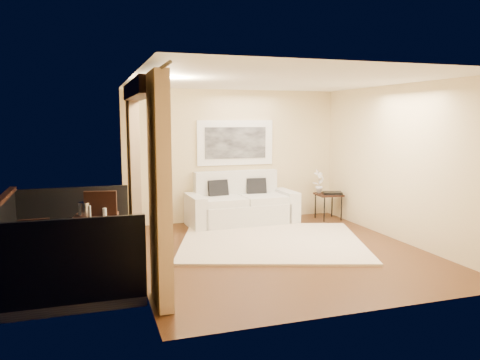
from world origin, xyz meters
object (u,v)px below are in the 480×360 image
sofa (241,205)px  side_table (329,196)px  balcony_chair_far (102,220)px  ice_bucket (84,209)px  bistro_table (95,221)px  balcony_chair_near (35,249)px  orchid (319,181)px

sofa → side_table: size_ratio=4.05×
sofa → balcony_chair_far: 3.26m
ice_bucket → sofa: bearing=31.1°
bistro_table → balcony_chair_near: bearing=-132.9°
sofa → bistro_table: size_ratio=3.10×
orchid → bistro_table: orchid is taller
ice_bucket → balcony_chair_far: bearing=10.3°
balcony_chair_near → ice_bucket: size_ratio=4.31×
bistro_table → balcony_chair_far: (0.10, 0.10, -0.00)m
side_table → orchid: 0.37m
orchid → balcony_chair_near: size_ratio=0.58×
balcony_chair_far → balcony_chair_near: size_ratio=1.24×
side_table → balcony_chair_near: (-5.47, -2.46, 0.01)m
side_table → bistro_table: (-4.73, -1.67, 0.14)m
balcony_chair_near → ice_bucket: (0.60, 0.85, 0.32)m
sofa → orchid: size_ratio=4.41×
orchid → balcony_chair_far: size_ratio=0.47×
bistro_table → ice_bucket: ice_bucket is taller
orchid → bistro_table: (-4.56, -1.80, -0.17)m
orchid → bistro_table: size_ratio=0.70×
balcony_chair_far → ice_bucket: bearing=21.2°
side_table → orchid: orchid is taller
sofa → side_table: bearing=-7.7°
balcony_chair_far → ice_bucket: balcony_chair_far is taller
sofa → balcony_chair_near: sofa is taller
balcony_chair_far → balcony_chair_near: (-0.84, -0.89, -0.13)m
balcony_chair_near → bistro_table: bearing=44.8°
balcony_chair_far → ice_bucket: 0.31m
sofa → orchid: (1.73, -0.05, 0.43)m
sofa → bistro_table: (-2.84, -1.85, 0.26)m
orchid → balcony_chair_far: 4.78m
balcony_chair_far → sofa: bearing=-136.4°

